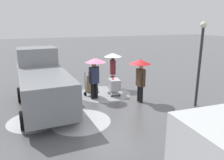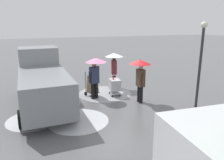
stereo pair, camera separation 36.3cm
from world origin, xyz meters
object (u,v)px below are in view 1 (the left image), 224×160
(pedestrian_pink_side, at_px, (113,62))
(pedestrian_black_side, at_px, (95,68))
(pedestrian_white_side, at_px, (140,70))
(cargo_van_parked_right, at_px, (43,83))
(street_lamp, at_px, (200,56))
(shopping_cart_vendor, at_px, (114,85))
(hand_dolly_boxes, at_px, (92,85))

(pedestrian_pink_side, height_order, pedestrian_black_side, same)
(pedestrian_white_side, bearing_deg, cargo_van_parked_right, -10.29)
(cargo_van_parked_right, xyz_separation_m, street_lamp, (-6.65, 2.29, 1.19))
(shopping_cart_vendor, distance_m, pedestrian_pink_side, 1.69)
(hand_dolly_boxes, bearing_deg, pedestrian_white_side, 140.46)
(pedestrian_pink_side, distance_m, pedestrian_black_side, 2.09)
(pedestrian_pink_side, height_order, pedestrian_white_side, same)
(shopping_cart_vendor, bearing_deg, pedestrian_white_side, 120.51)
(shopping_cart_vendor, relative_size, hand_dolly_boxes, 0.79)
(cargo_van_parked_right, distance_m, street_lamp, 7.13)
(cargo_van_parked_right, relative_size, pedestrian_black_side, 2.53)
(hand_dolly_boxes, relative_size, street_lamp, 0.34)
(cargo_van_parked_right, distance_m, hand_dolly_boxes, 2.69)
(pedestrian_pink_side, bearing_deg, hand_dolly_boxes, 32.95)
(cargo_van_parked_right, relative_size, hand_dolly_boxes, 4.13)
(pedestrian_pink_side, bearing_deg, cargo_van_parked_right, 24.25)
(pedestrian_pink_side, height_order, street_lamp, street_lamp)
(pedestrian_pink_side, relative_size, street_lamp, 0.56)
(hand_dolly_boxes, relative_size, pedestrian_black_side, 0.61)
(pedestrian_pink_side, bearing_deg, pedestrian_black_side, 43.36)
(cargo_van_parked_right, xyz_separation_m, pedestrian_black_side, (-2.56, -0.40, 0.41))
(hand_dolly_boxes, bearing_deg, cargo_van_parked_right, 18.02)
(cargo_van_parked_right, bearing_deg, pedestrian_white_side, 169.71)
(shopping_cart_vendor, xyz_separation_m, pedestrian_black_side, (1.10, 0.16, 1.02))
(pedestrian_black_side, xyz_separation_m, pedestrian_white_side, (-1.91, 1.21, 0.00))
(cargo_van_parked_right, distance_m, pedestrian_black_side, 2.62)
(pedestrian_white_side, bearing_deg, shopping_cart_vendor, -59.49)
(pedestrian_white_side, relative_size, street_lamp, 0.56)
(shopping_cart_vendor, distance_m, street_lamp, 4.51)
(pedestrian_black_side, height_order, street_lamp, street_lamp)
(cargo_van_parked_right, bearing_deg, shopping_cart_vendor, -171.31)
(shopping_cart_vendor, xyz_separation_m, pedestrian_pink_side, (-0.42, -1.28, 1.02))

